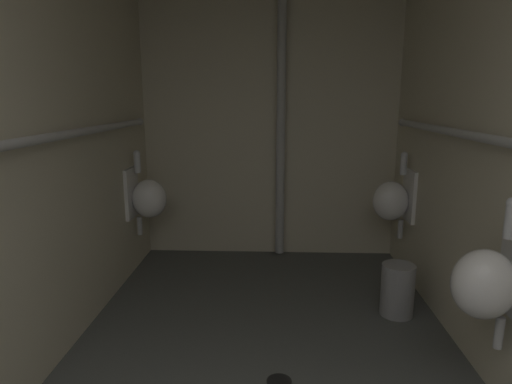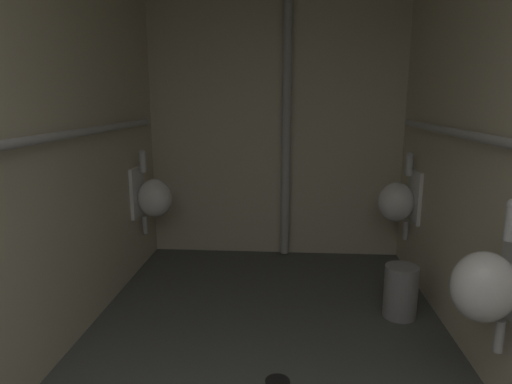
{
  "view_description": "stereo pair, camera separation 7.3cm",
  "coord_description": "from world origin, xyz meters",
  "px_view_note": "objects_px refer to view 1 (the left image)",
  "views": [
    {
      "loc": [
        0.05,
        0.2,
        1.53
      ],
      "look_at": [
        -0.05,
        2.65,
        1.01
      ],
      "focal_mm": 31.07,
      "sensor_mm": 36.0,
      "label": 1
    },
    {
      "loc": [
        0.12,
        0.2,
        1.53
      ],
      "look_at": [
        -0.05,
        2.65,
        1.01
      ],
      "focal_mm": 31.07,
      "sensor_mm": 36.0,
      "label": 2
    }
  ],
  "objects_px": {
    "urinal_left_mid": "(147,197)",
    "urinal_right_far": "(393,200)",
    "floor_drain": "(279,381)",
    "waste_bin": "(397,290)",
    "urinal_right_mid": "(489,282)",
    "standpipe_back_wall": "(281,120)"
  },
  "relations": [
    {
      "from": "urinal_right_far",
      "to": "floor_drain",
      "type": "xyz_separation_m",
      "value": [
        -0.98,
        -1.56,
        -0.68
      ]
    },
    {
      "from": "urinal_right_far",
      "to": "waste_bin",
      "type": "distance_m",
      "value": 0.9
    },
    {
      "from": "floor_drain",
      "to": "waste_bin",
      "type": "relative_size",
      "value": 0.37
    },
    {
      "from": "urinal_left_mid",
      "to": "urinal_right_far",
      "type": "distance_m",
      "value": 2.14
    },
    {
      "from": "urinal_left_mid",
      "to": "floor_drain",
      "type": "height_order",
      "value": "urinal_left_mid"
    },
    {
      "from": "urinal_left_mid",
      "to": "waste_bin",
      "type": "height_order",
      "value": "urinal_left_mid"
    },
    {
      "from": "urinal_right_mid",
      "to": "standpipe_back_wall",
      "type": "height_order",
      "value": "standpipe_back_wall"
    },
    {
      "from": "urinal_left_mid",
      "to": "urinal_right_far",
      "type": "xyz_separation_m",
      "value": [
        2.14,
        -0.0,
        0.0
      ]
    },
    {
      "from": "urinal_left_mid",
      "to": "urinal_right_mid",
      "type": "xyz_separation_m",
      "value": [
        2.14,
        -1.74,
        0.0
      ]
    },
    {
      "from": "urinal_right_mid",
      "to": "waste_bin",
      "type": "bearing_deg",
      "value": 97.55
    },
    {
      "from": "urinal_right_far",
      "to": "standpipe_back_wall",
      "type": "relative_size",
      "value": 0.29
    },
    {
      "from": "standpipe_back_wall",
      "to": "waste_bin",
      "type": "relative_size",
      "value": 6.92
    },
    {
      "from": "urinal_left_mid",
      "to": "urinal_right_mid",
      "type": "relative_size",
      "value": 1.0
    },
    {
      "from": "urinal_right_far",
      "to": "urinal_left_mid",
      "type": "bearing_deg",
      "value": 179.88
    },
    {
      "from": "urinal_left_mid",
      "to": "floor_drain",
      "type": "xyz_separation_m",
      "value": [
        1.15,
        -1.57,
        -0.68
      ]
    },
    {
      "from": "floor_drain",
      "to": "urinal_right_far",
      "type": "bearing_deg",
      "value": 57.79
    },
    {
      "from": "floor_drain",
      "to": "waste_bin",
      "type": "distance_m",
      "value": 1.19
    },
    {
      "from": "waste_bin",
      "to": "urinal_right_far",
      "type": "bearing_deg",
      "value": 80.03
    },
    {
      "from": "urinal_right_mid",
      "to": "waste_bin",
      "type": "relative_size",
      "value": 2.0
    },
    {
      "from": "urinal_right_mid",
      "to": "standpipe_back_wall",
      "type": "distance_m",
      "value": 2.49
    },
    {
      "from": "waste_bin",
      "to": "urinal_left_mid",
      "type": "bearing_deg",
      "value": 159.52
    },
    {
      "from": "urinal_right_far",
      "to": "waste_bin",
      "type": "relative_size",
      "value": 2.0
    }
  ]
}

